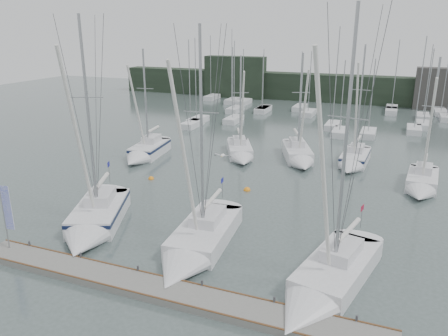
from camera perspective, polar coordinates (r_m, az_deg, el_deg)
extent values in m
plane|color=#465552|center=(28.32, -3.16, -10.75)|extent=(160.00, 160.00, 0.00)
cube|color=slate|center=(24.44, -8.28, -15.49)|extent=(24.00, 2.00, 0.40)
cube|color=black|center=(85.82, 14.74, 10.02)|extent=(90.00, 4.00, 5.00)
cube|color=black|center=(88.47, 1.45, 11.79)|extent=(12.00, 3.00, 8.00)
cube|color=#3A3835|center=(83.38, 27.08, 9.13)|extent=(10.00, 3.00, 7.00)
cube|color=silver|center=(80.91, 2.60, 8.58)|extent=(1.80, 4.50, 0.90)
cylinder|color=#93969A|center=(79.78, 2.53, 12.05)|extent=(0.12, 0.12, 9.02)
cube|color=silver|center=(59.26, 14.89, 4.49)|extent=(1.80, 4.50, 0.90)
cylinder|color=#93969A|center=(57.87, 15.22, 9.07)|extent=(0.12, 0.12, 8.84)
cube|color=silver|center=(64.09, 23.56, 4.58)|extent=(1.80, 4.50, 0.90)
cylinder|color=#93969A|center=(62.59, 24.29, 10.07)|extent=(0.12, 0.12, 11.67)
cube|color=silver|center=(73.46, 5.10, 7.56)|extent=(1.80, 4.50, 0.90)
cylinder|color=#93969A|center=(72.29, 5.09, 11.12)|extent=(0.12, 0.12, 8.40)
cube|color=silver|center=(65.04, -3.42, 6.23)|extent=(1.80, 4.50, 0.90)
cylinder|color=#93969A|center=(63.63, -3.72, 11.53)|extent=(0.12, 0.12, 11.29)
cube|color=silver|center=(74.76, 27.02, 5.85)|extent=(1.80, 4.50, 0.90)
cube|color=silver|center=(78.86, 26.41, 6.48)|extent=(1.80, 4.50, 0.90)
cylinder|color=#93969A|center=(77.65, 26.98, 10.20)|extent=(0.12, 0.12, 9.61)
cube|color=silver|center=(82.17, 1.12, 8.74)|extent=(1.80, 4.50, 0.90)
cylinder|color=#93969A|center=(80.89, 1.02, 13.33)|extent=(0.12, 0.12, 12.36)
cube|color=silver|center=(62.32, -4.18, 5.70)|extent=(1.80, 4.50, 0.90)
cylinder|color=#93969A|center=(60.88, -4.52, 11.15)|extent=(0.12, 0.12, 11.16)
cube|color=silver|center=(76.11, 9.87, 7.73)|extent=(1.80, 4.50, 0.90)
cylinder|color=#93969A|center=(74.92, 9.99, 11.37)|extent=(0.12, 0.12, 8.92)
cube|color=silver|center=(59.74, 18.31, 4.29)|extent=(1.80, 4.50, 0.90)
cylinder|color=#93969A|center=(58.34, 18.75, 8.92)|extent=(0.12, 0.12, 9.05)
cube|color=silver|center=(67.65, 24.56, 5.09)|extent=(1.80, 4.50, 0.90)
cylinder|color=#93969A|center=(66.30, 25.19, 9.60)|extent=(0.12, 0.12, 10.02)
cube|color=silver|center=(76.98, 21.02, 6.92)|extent=(1.80, 4.50, 0.90)
cylinder|color=#93969A|center=(75.68, 21.51, 11.22)|extent=(0.12, 0.12, 10.87)
cube|color=silver|center=(65.25, 1.26, 6.30)|extent=(1.80, 4.50, 0.90)
cylinder|color=#93969A|center=(63.89, 1.13, 11.03)|extent=(0.12, 0.12, 10.05)
cube|color=silver|center=(71.60, 10.99, 7.03)|extent=(1.80, 4.50, 0.90)
cylinder|color=#93969A|center=(70.35, 11.15, 10.99)|extent=(0.12, 0.12, 9.19)
cube|color=silver|center=(73.97, 24.53, 6.08)|extent=(1.80, 4.50, 0.90)
cylinder|color=#93969A|center=(72.68, 25.12, 10.34)|extent=(0.12, 0.12, 10.34)
cube|color=silver|center=(79.52, 21.05, 7.24)|extent=(1.80, 4.50, 0.90)
cylinder|color=#93969A|center=(78.32, 21.47, 10.89)|extent=(0.12, 0.12, 9.45)
cube|color=silver|center=(73.38, 1.45, 7.62)|extent=(1.80, 4.50, 0.90)
cylinder|color=#93969A|center=(72.10, 1.35, 12.06)|extent=(0.12, 0.12, 10.64)
cube|color=silver|center=(63.05, 14.03, 5.35)|extent=(1.80, 4.50, 0.90)
cylinder|color=#93969A|center=(61.48, 14.45, 11.50)|extent=(0.12, 0.12, 12.82)
cube|color=silver|center=(73.96, 5.15, 7.63)|extent=(1.80, 4.50, 0.90)
cylinder|color=#93969A|center=(72.74, 5.15, 11.53)|extent=(0.12, 0.12, 9.33)
cube|color=silver|center=(86.39, -1.58, 9.20)|extent=(1.80, 4.50, 0.90)
cylinder|color=#93969A|center=(85.22, -1.76, 13.16)|extent=(0.12, 0.12, 11.18)
cube|color=silver|center=(33.36, -15.90, -5.88)|extent=(5.42, 7.30, 1.63)
cone|color=silver|center=(29.29, -18.24, -9.59)|extent=(3.99, 3.81, 3.15)
cube|color=silver|center=(33.39, -15.84, -3.63)|extent=(2.61, 3.10, 0.76)
cylinder|color=#93969A|center=(30.76, -17.29, 6.40)|extent=(0.20, 0.20, 13.08)
cylinder|color=silver|center=(33.76, -15.65, -1.61)|extent=(1.51, 3.10, 0.30)
cube|color=#0F1939|center=(33.15, -15.98, -5.03)|extent=(5.45, 7.32, 0.27)
cube|color=navy|center=(35.59, -14.85, 0.48)|extent=(0.24, 0.55, 0.39)
cube|color=silver|center=(29.38, -2.40, -8.62)|extent=(3.77, 7.40, 1.48)
cone|color=silver|center=(25.23, -6.31, -13.57)|extent=(3.42, 3.33, 3.16)
cube|color=silver|center=(29.34, -2.11, -6.31)|extent=(1.98, 3.00, 0.69)
cylinder|color=#93969A|center=(26.50, -2.96, 4.62)|extent=(0.18, 0.18, 12.59)
cylinder|color=silver|center=(29.80, -1.55, -4.05)|extent=(0.58, 3.50, 0.28)
cube|color=navy|center=(31.69, -0.23, -1.61)|extent=(0.07, 0.53, 0.36)
cube|color=silver|center=(26.15, 14.57, -12.86)|extent=(4.44, 7.52, 1.49)
cone|color=silver|center=(22.20, 9.79, -18.67)|extent=(3.56, 3.59, 2.98)
cube|color=silver|center=(26.04, 15.15, -10.30)|extent=(2.21, 3.11, 0.69)
cylinder|color=#93969A|center=(22.82, 15.61, 2.99)|extent=(0.18, 0.18, 13.53)
cylinder|color=silver|center=(26.42, 15.99, -7.77)|extent=(1.02, 3.42, 0.28)
cube|color=#A11532|center=(28.24, 17.62, -5.01)|extent=(0.14, 0.53, 0.36)
cube|color=silver|center=(49.08, -9.64, 2.26)|extent=(3.42, 6.10, 1.62)
cone|color=silver|center=(45.49, -11.74, 0.87)|extent=(3.00, 2.81, 2.71)
cube|color=silver|center=(49.25, -9.46, 3.76)|extent=(1.77, 2.49, 0.76)
cylinder|color=#93969A|center=(47.47, -10.22, 8.97)|extent=(0.19, 0.19, 10.14)
cylinder|color=silver|center=(49.58, -9.23, 5.02)|extent=(0.66, 2.85, 0.30)
cube|color=#0F1939|center=(48.94, -9.67, 2.87)|extent=(3.44, 6.12, 0.27)
cube|color=silver|center=(48.49, 2.04, 2.26)|extent=(4.53, 6.04, 1.47)
cone|color=silver|center=(44.73, 2.48, 0.88)|extent=(3.21, 3.17, 2.44)
cube|color=silver|center=(48.68, 2.01, 3.63)|extent=(2.15, 2.57, 0.68)
cylinder|color=#93969A|center=(46.90, 2.16, 8.63)|extent=(0.18, 0.18, 9.59)
cylinder|color=silver|center=(49.07, 1.96, 4.80)|extent=(1.38, 2.56, 0.27)
cube|color=silver|center=(47.69, 9.52, 1.79)|extent=(4.49, 6.30, 1.60)
cone|color=silver|center=(43.80, 10.32, 0.28)|extent=(3.29, 3.24, 2.57)
cube|color=silver|center=(47.89, 9.49, 3.32)|extent=(2.15, 2.66, 0.75)
cylinder|color=#93969A|center=(46.04, 9.96, 8.49)|extent=(0.19, 0.19, 9.82)
cylinder|color=silver|center=(48.25, 9.44, 4.61)|extent=(1.30, 2.73, 0.30)
cube|color=silver|center=(47.55, 16.74, 1.15)|extent=(2.74, 5.61, 1.44)
cone|color=silver|center=(43.82, 15.99, -0.20)|extent=(2.60, 2.47, 2.49)
cube|color=silver|center=(47.73, 16.94, 2.51)|extent=(1.47, 2.26, 0.67)
cylinder|color=#93969A|center=(45.84, 17.36, 8.37)|extent=(0.17, 0.17, 10.83)
cylinder|color=silver|center=(48.12, 17.14, 3.68)|extent=(0.39, 2.70, 0.27)
cube|color=#0F1939|center=(47.42, 16.79, 1.71)|extent=(2.76, 5.63, 0.24)
cube|color=silver|center=(42.67, 24.44, -1.63)|extent=(2.86, 5.36, 1.48)
cone|color=silver|center=(39.16, 24.18, -3.28)|extent=(2.63, 2.41, 2.47)
cube|color=silver|center=(42.82, 24.66, -0.06)|extent=(1.51, 2.17, 0.69)
cylinder|color=#93969A|center=(40.89, 25.46, 5.87)|extent=(0.18, 0.18, 10.09)
cylinder|color=silver|center=(43.11, 24.85, 1.27)|extent=(0.47, 2.55, 0.28)
sphere|color=orange|center=(38.10, 3.02, -2.94)|extent=(0.61, 0.61, 0.61)
sphere|color=orange|center=(41.41, -9.50, -1.42)|extent=(0.53, 0.53, 0.53)
cylinder|color=#93969A|center=(30.02, -26.77, -5.70)|extent=(0.08, 0.08, 4.26)
cube|color=#1E2CBC|center=(29.59, -26.45, -4.70)|extent=(0.57, 0.11, 2.84)
ellipsoid|color=white|center=(25.11, -0.17, 1.65)|extent=(0.21, 0.42, 0.19)
cube|color=#919399|center=(25.19, -0.73, 1.76)|extent=(0.42, 0.14, 0.10)
cube|color=#919399|center=(25.01, 0.39, 1.63)|extent=(0.42, 0.14, 0.10)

